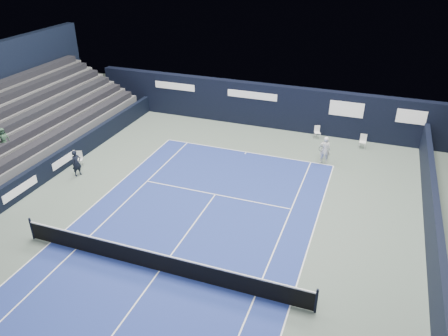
% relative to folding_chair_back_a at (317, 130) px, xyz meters
% --- Properties ---
extents(ground, '(48.00, 48.00, 0.00)m').
position_rel_folding_chair_back_a_xyz_m(ground, '(-3.81, -13.73, -0.57)').
color(ground, '#526258').
rests_on(ground, ground).
extents(court_surface, '(10.97, 23.77, 0.01)m').
position_rel_folding_chair_back_a_xyz_m(court_surface, '(-3.81, -15.73, -0.56)').
color(court_surface, navy).
rests_on(court_surface, ground).
extents(enclosure_wall_right, '(0.30, 22.00, 1.80)m').
position_rel_folding_chair_back_a_xyz_m(enclosure_wall_right, '(6.69, -9.73, 0.33)').
color(enclosure_wall_right, black).
rests_on(enclosure_wall_right, ground).
extents(folding_chair_back_a, '(0.48, 0.50, 0.85)m').
position_rel_folding_chair_back_a_xyz_m(folding_chair_back_a, '(0.00, 0.00, 0.00)').
color(folding_chair_back_a, white).
rests_on(folding_chair_back_a, ground).
extents(folding_chair_back_b, '(0.42, 0.40, 0.93)m').
position_rel_folding_chair_back_a_xyz_m(folding_chair_back_b, '(3.05, -0.63, -0.03)').
color(folding_chair_back_b, silver).
rests_on(folding_chair_back_b, ground).
extents(line_judge_chair, '(0.53, 0.52, 0.93)m').
position_rel_folding_chair_back_a_xyz_m(line_judge_chair, '(-12.63, -9.03, -0.04)').
color(line_judge_chair, silver).
rests_on(line_judge_chair, ground).
extents(line_judge, '(0.56, 0.66, 1.54)m').
position_rel_folding_chair_back_a_xyz_m(line_judge, '(-11.99, -10.05, 0.21)').
color(line_judge, black).
rests_on(line_judge, ground).
extents(court_markings, '(11.03, 23.83, 0.00)m').
position_rel_folding_chair_back_a_xyz_m(court_markings, '(-3.81, -15.73, -0.56)').
color(court_markings, white).
rests_on(court_markings, court_surface).
extents(tennis_net, '(12.90, 0.10, 1.10)m').
position_rel_folding_chair_back_a_xyz_m(tennis_net, '(-3.81, -15.73, -0.06)').
color(tennis_net, black).
rests_on(tennis_net, ground).
extents(back_sponsor_wall, '(26.00, 0.63, 3.10)m').
position_rel_folding_chair_back_a_xyz_m(back_sponsor_wall, '(-3.80, 0.77, 0.99)').
color(back_sponsor_wall, black).
rests_on(back_sponsor_wall, ground).
extents(side_barrier_left, '(0.33, 22.00, 1.20)m').
position_rel_folding_chair_back_a_xyz_m(side_barrier_left, '(-13.31, -9.75, 0.03)').
color(side_barrier_left, black).
rests_on(side_barrier_left, ground).
extents(spectator_stand, '(6.00, 18.00, 6.40)m').
position_rel_folding_chair_back_a_xyz_m(spectator_stand, '(-17.08, -8.74, 1.39)').
color(spectator_stand, '#48484A').
rests_on(spectator_stand, ground).
extents(tennis_player, '(0.68, 0.86, 1.72)m').
position_rel_folding_chair_back_a_xyz_m(tennis_player, '(1.03, -3.60, 0.29)').
color(tennis_player, silver).
rests_on(tennis_player, ground).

